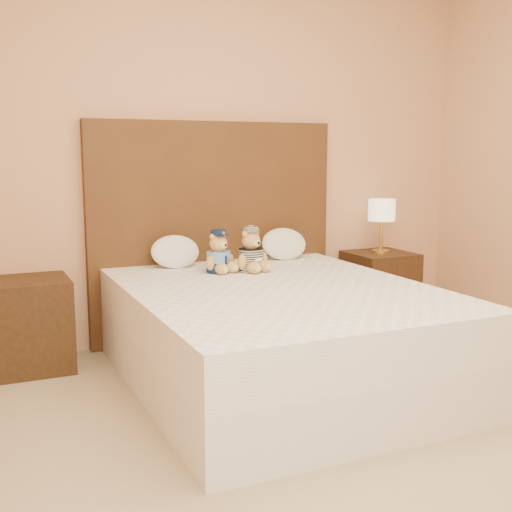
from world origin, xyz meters
The scene contains 11 objects.
ground centered at (0.00, 0.00, 0.00)m, with size 4.00×4.50×0.00m, color tan.
room_walls centered at (0.00, 0.46, 1.81)m, with size 4.04×4.52×2.72m.
bed centered at (0.00, 1.20, 0.28)m, with size 1.60×2.00×0.55m.
headboard centered at (0.00, 2.21, 0.75)m, with size 1.75×0.08×1.50m, color #492E15.
nightstand_left centered at (-1.25, 2.00, 0.28)m, with size 0.45×0.45×0.55m, color #3B2412.
nightstand_right centered at (1.25, 2.00, 0.28)m, with size 0.45×0.45×0.55m, color #3B2412.
lamp centered at (1.25, 2.00, 0.85)m, with size 0.20×0.20×0.40m.
teddy_police centered at (-0.15, 1.75, 0.68)m, with size 0.23×0.22×0.26m, color #B77F47, non-canonical shape.
teddy_prisoner centered at (0.05, 1.70, 0.68)m, with size 0.24×0.23×0.27m, color #B77F47, non-canonical shape.
pillow_left centered at (-0.34, 2.03, 0.66)m, with size 0.32×0.21×0.23m, color white.
pillow_right centered at (0.45, 2.03, 0.67)m, with size 0.34×0.22×0.24m, color white.
Camera 1 is at (-1.56, -1.94, 1.29)m, focal length 45.00 mm.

